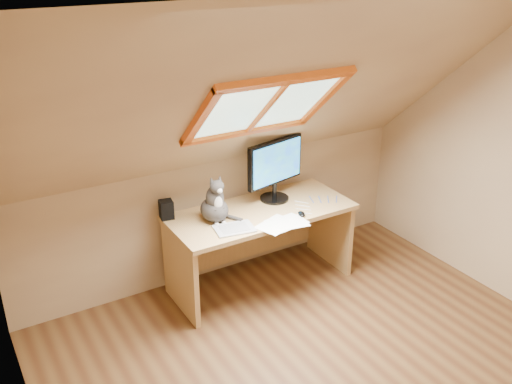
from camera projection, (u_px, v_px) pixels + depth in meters
room_shell at (380, 192)px, 2.95m from camera, size 3.52×3.52×2.41m
desk at (256, 231)px, 4.63m from camera, size 1.48×0.65×0.67m
monitor at (275, 166)px, 4.55m from camera, size 0.55×0.23×0.51m
cat at (215, 204)px, 4.27m from camera, size 0.21×0.25×0.38m
desk_speaker at (166, 210)px, 4.34m from camera, size 0.11×0.11×0.14m
graphics_tablet at (234, 229)px, 4.19m from camera, size 0.32×0.25×0.01m
mouse at (302, 214)px, 4.40m from camera, size 0.08×0.10×0.03m
papers at (275, 224)px, 4.27m from camera, size 0.35×0.30×0.01m
cables at (316, 203)px, 4.61m from camera, size 0.51×0.26×0.01m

